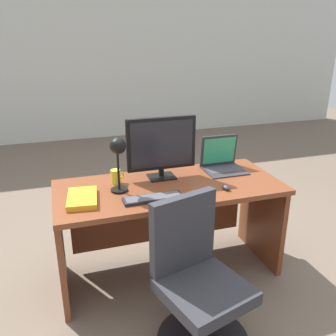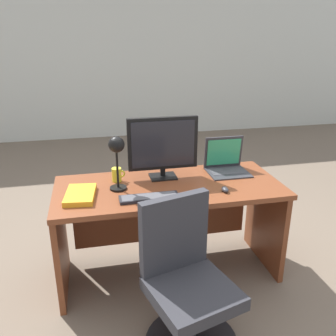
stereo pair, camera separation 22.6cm
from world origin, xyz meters
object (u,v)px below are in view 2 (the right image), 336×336
(monitor, at_px, (163,145))
(book, at_px, (80,195))
(mouse, at_px, (225,189))
(desk_lamp, at_px, (117,152))
(laptop, at_px, (225,161))
(keyboard, at_px, (149,197))
(office_chair, at_px, (187,291))
(coffee_mug, at_px, (117,175))
(desk, at_px, (168,209))

(monitor, bearing_deg, book, -159.40)
(mouse, distance_m, desk_lamp, 0.79)
(laptop, relative_size, mouse, 4.06)
(keyboard, xyz_separation_m, book, (-0.45, 0.12, 0.01))
(mouse, height_order, desk_lamp, desk_lamp)
(monitor, xyz_separation_m, mouse, (0.37, -0.35, -0.24))
(keyboard, distance_m, office_chair, 0.64)
(mouse, bearing_deg, coffee_mug, 153.70)
(laptop, distance_m, mouse, 0.43)
(keyboard, height_order, mouse, mouse)
(mouse, bearing_deg, laptop, 69.40)
(coffee_mug, xyz_separation_m, office_chair, (0.32, -0.83, -0.44))
(desk, distance_m, keyboard, 0.38)
(monitor, height_order, keyboard, monitor)
(desk, distance_m, desk_lamp, 0.63)
(office_chair, bearing_deg, coffee_mug, 110.89)
(desk_lamp, bearing_deg, monitor, 26.06)
(desk, distance_m, laptop, 0.61)
(mouse, bearing_deg, desk, 145.52)
(laptop, bearing_deg, desk, -162.74)
(coffee_mug, bearing_deg, keyboard, -62.80)
(book, height_order, coffee_mug, coffee_mug)
(coffee_mug, height_order, office_chair, office_chair)
(monitor, relative_size, keyboard, 1.32)
(desk, height_order, desk_lamp, desk_lamp)
(coffee_mug, bearing_deg, mouse, -26.30)
(coffee_mug, bearing_deg, desk_lamp, -91.43)
(desk, xyz_separation_m, book, (-0.63, -0.12, 0.24))
(desk, relative_size, desk_lamp, 4.17)
(coffee_mug, bearing_deg, laptop, 3.11)
(monitor, bearing_deg, desk_lamp, -153.94)
(monitor, height_order, desk_lamp, monitor)
(laptop, xyz_separation_m, coffee_mug, (-0.87, -0.05, -0.03))
(office_chair, bearing_deg, laptop, 58.15)
(book, bearing_deg, coffee_mug, 41.01)
(keyboard, height_order, book, book)
(mouse, distance_m, coffee_mug, 0.80)
(desk, bearing_deg, monitor, 96.39)
(keyboard, distance_m, coffee_mug, 0.40)
(desk_lamp, bearing_deg, desk, 9.71)
(book, xyz_separation_m, office_chair, (0.58, -0.60, -0.41))
(laptop, bearing_deg, book, -166.21)
(monitor, distance_m, mouse, 0.56)
(laptop, relative_size, desk_lamp, 0.80)
(monitor, height_order, laptop, monitor)
(desk, distance_m, coffee_mug, 0.46)
(mouse, height_order, office_chair, office_chair)
(mouse, relative_size, book, 0.24)
(desk, height_order, book, book)
(desk, relative_size, laptop, 5.21)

